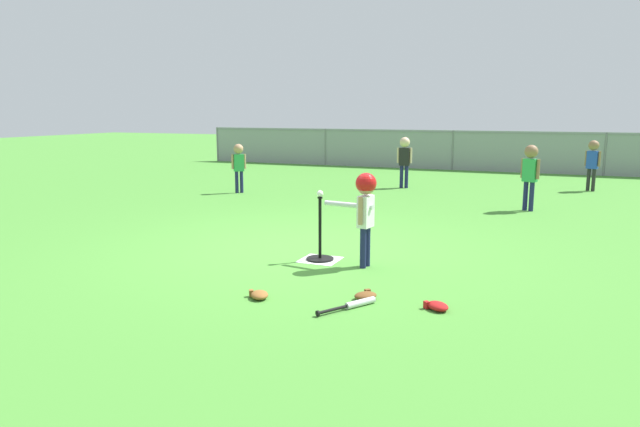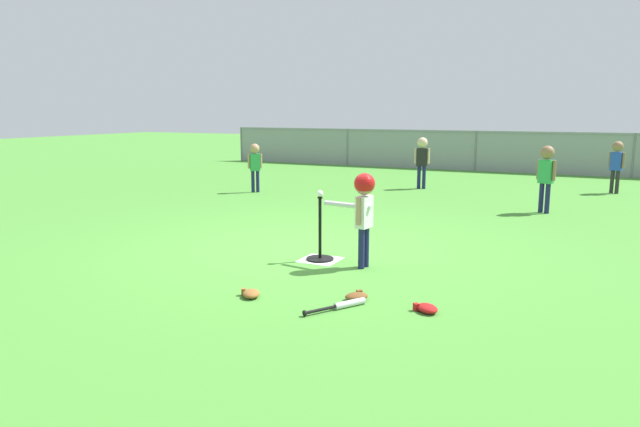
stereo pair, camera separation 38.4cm
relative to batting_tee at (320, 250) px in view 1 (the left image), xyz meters
name	(u,v)px [view 1 (the left image)]	position (x,y,z in m)	size (l,w,h in m)	color
ground_plane	(306,248)	(-0.39, 0.47, -0.12)	(60.00, 60.00, 0.00)	#478C33
home_plate	(320,260)	(0.00, 0.00, -0.12)	(0.44, 0.44, 0.01)	white
batting_tee	(320,250)	(0.00, 0.00, 0.00)	(0.32, 0.32, 0.74)	black
baseball_on_tee	(320,194)	(0.00, 0.00, 0.66)	(0.07, 0.07, 0.07)	white
batter_child	(365,200)	(0.57, -0.09, 0.63)	(0.62, 0.30, 1.05)	#191E4C
fielder_near_left	(593,159)	(3.16, 7.63, 0.58)	(0.30, 0.22, 1.09)	#262626
fielder_near_right	(404,155)	(-0.69, 6.59, 0.61)	(0.34, 0.22, 1.14)	#191E4C
fielder_deep_right	(530,169)	(2.05, 4.48, 0.61)	(0.31, 0.23, 1.14)	#191E4C
fielder_deep_center	(239,162)	(-3.71, 4.49, 0.54)	(0.25, 0.22, 1.03)	#191E4C
spare_bat_silver	(355,304)	(0.91, -1.41, -0.09)	(0.38, 0.57, 0.06)	silver
glove_by_plate	(259,295)	(0.01, -1.51, -0.09)	(0.25, 0.27, 0.07)	brown
glove_near_bats	(366,296)	(0.93, -1.15, -0.09)	(0.26, 0.27, 0.07)	brown
glove_tossed_aside	(437,306)	(1.60, -1.19, -0.09)	(0.27, 0.27, 0.07)	#B21919
outfield_fence	(453,149)	(-0.39, 11.03, 0.49)	(16.06, 0.06, 1.15)	slate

